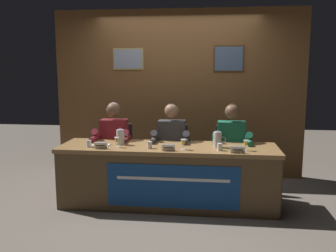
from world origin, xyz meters
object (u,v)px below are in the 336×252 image
water_pitcher_left_side (120,137)px  document_stack_left (101,145)px  juice_glass_left (117,140)px  nameplate_right (238,149)px  nameplate_center (169,147)px  chair_left (117,157)px  panelist_right (232,144)px  nameplate_left (101,145)px  water_cup_left (89,144)px  panelist_center (171,142)px  panelist_left (113,141)px  water_cup_center (150,145)px  chair_center (173,159)px  juice_glass_center (183,142)px  conference_table (167,168)px  water_pitcher_right_side (218,140)px  water_cup_right (220,147)px  chair_right (230,160)px  juice_glass_right (246,143)px

water_pitcher_left_side → document_stack_left: size_ratio=0.94×
juice_glass_left → nameplate_right: 1.45m
nameplate_center → nameplate_right: (0.79, -0.02, -0.00)m
chair_left → panelist_right: bearing=-7.2°
nameplate_left → water_cup_left: water_cup_left is taller
juice_glass_left → panelist_center: size_ratio=0.10×
panelist_left → water_cup_center: bearing=-40.8°
chair_center → juice_glass_center: 0.86m
panelist_center → document_stack_left: panelist_center is taller
conference_table → water_pitcher_right_side: 0.70m
chair_left → juice_glass_left: chair_left is taller
water_pitcher_right_side → document_stack_left: bearing=-177.0°
nameplate_right → water_cup_right: water_cup_right is taller
conference_table → document_stack_left: 0.87m
chair_right → chair_center: bearing=180.0°
nameplate_right → juice_glass_left: bearing=174.6°
panelist_left → juice_glass_center: size_ratio=10.06×
water_pitcher_left_side → panelist_left: bearing=119.8°
nameplate_center → document_stack_left: size_ratio=0.70×
chair_right → water_pitcher_left_side: (-1.40, -0.54, 0.40)m
juice_glass_left → document_stack_left: juice_glass_left is taller
panelist_left → juice_glass_right: panelist_left is taller
chair_left → water_cup_center: (0.59, -0.71, 0.34)m
water_cup_center → document_stack_left: (-0.63, 0.08, -0.03)m
water_cup_center → water_pitcher_right_side: bearing=10.8°
panelist_right → document_stack_left: 1.69m
chair_left → water_cup_right: (1.43, -0.73, 0.34)m
juice_glass_center → water_cup_right: juice_glass_center is taller
chair_right → water_cup_right: size_ratio=10.82×
nameplate_right → chair_left: bearing=152.8°
conference_table → juice_glass_left: size_ratio=21.73×
document_stack_left → panelist_left: bearing=85.5°
nameplate_right → water_pitcher_left_side: bearing=168.3°
conference_table → panelist_center: bearing=90.3°
chair_center → juice_glass_right: bearing=-36.9°
chair_left → nameplate_right: bearing=-27.2°
chair_left → water_pitcher_right_side: (1.41, -0.56, 0.40)m
juice_glass_center → panelist_right: 0.81m
conference_table → document_stack_left: size_ratio=12.07×
chair_center → water_pitcher_right_side: (0.61, -0.56, 0.40)m
panelist_left → water_cup_center: (0.59, -0.51, 0.06)m
water_cup_left → chair_center: 1.25m
nameplate_left → water_pitcher_left_side: bearing=55.8°
chair_center → chair_right: size_ratio=1.00×
conference_table → chair_center: size_ratio=2.93×
nameplate_left → water_cup_left: bearing=158.9°
water_cup_center → document_stack_left: 0.63m
chair_center → panelist_right: 0.87m
water_pitcher_right_side → water_cup_left: bearing=-173.6°
chair_left → document_stack_left: bearing=-93.1°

